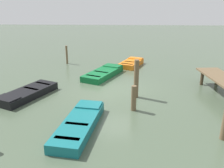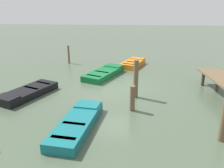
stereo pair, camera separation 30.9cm
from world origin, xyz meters
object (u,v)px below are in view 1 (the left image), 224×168
rowboat_black (27,93)px  rowboat_orange (131,63)px  mooring_piling_center (67,55)px  mooring_piling_far_right (134,98)px  mooring_piling_mid_right (136,79)px  rowboat_green (103,73)px  rowboat_teal (79,124)px

rowboat_black → rowboat_orange: (-6.92, 5.96, 0.00)m
mooring_piling_center → rowboat_orange: bearing=84.2°
rowboat_black → mooring_piling_far_right: size_ratio=2.99×
mooring_piling_mid_right → mooring_piling_far_right: mooring_piling_mid_right is taller
rowboat_green → rowboat_black: (4.02, -3.90, 0.00)m
rowboat_green → mooring_piling_far_right: (5.49, 1.90, 0.41)m
rowboat_black → rowboat_orange: 9.13m
rowboat_orange → mooring_piling_center: mooring_piling_center is taller
mooring_piling_center → rowboat_black: bearing=-4.3°
rowboat_teal → rowboat_black: 4.82m
mooring_piling_far_right → rowboat_teal: bearing=-51.1°
mooring_piling_center → mooring_piling_far_right: size_ratio=1.20×
rowboat_green → mooring_piling_mid_right: size_ratio=1.89×
rowboat_green → mooring_piling_center: size_ratio=2.63×
rowboat_teal → mooring_piling_mid_right: 4.46m
rowboat_black → mooring_piling_far_right: bearing=100.0°
rowboat_black → mooring_piling_center: (-7.46, 0.56, 0.54)m
rowboat_orange → rowboat_black: bearing=161.8°
rowboat_orange → rowboat_teal: bearing=-171.1°
rowboat_black → mooring_piling_center: bearing=-160.0°
rowboat_teal → mooring_piling_far_right: (-1.87, 2.32, 0.41)m
rowboat_green → mooring_piling_far_right: bearing=-136.5°
rowboat_teal → mooring_piling_far_right: bearing=-42.8°
rowboat_green → rowboat_orange: 3.56m
rowboat_green → rowboat_orange: bearing=-11.0°
mooring_piling_center → mooring_piling_mid_right: (7.22, 5.43, 0.30)m
mooring_piling_far_right → mooring_piling_center: bearing=-149.6°
rowboat_orange → rowboat_green: bearing=167.1°
rowboat_teal → rowboat_black: (-3.34, -3.48, 0.00)m
rowboat_black → mooring_piling_mid_right: (-0.24, 5.99, 0.84)m
rowboat_green → mooring_piling_mid_right: 4.40m
rowboat_green → rowboat_teal: (7.36, -0.42, -0.00)m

